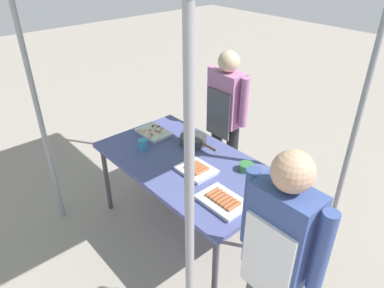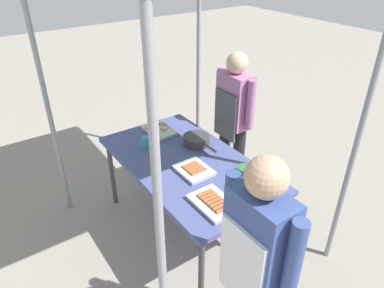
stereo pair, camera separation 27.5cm
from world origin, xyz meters
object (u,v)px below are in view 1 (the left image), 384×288
tray_grilled_sausages (196,170)px  customer_nearby (278,252)px  tray_pork_links (223,201)px  drink_cup_near_edge (143,144)px  vendor_woman (226,112)px  condiment_bowl (246,167)px  stall_table (188,167)px  cooking_wok (193,140)px  tray_meat_skewers (153,132)px

tray_grilled_sausages → customer_nearby: size_ratio=0.19×
tray_pork_links → drink_cup_near_edge: drink_cup_near_edge is taller
tray_pork_links → customer_nearby: bearing=-18.2°
tray_pork_links → customer_nearby: size_ratio=0.22×
drink_cup_near_edge → tray_grilled_sausages: bearing=11.8°
drink_cup_near_edge → vendor_woman: vendor_woman is taller
customer_nearby → condiment_bowl: bearing=140.5°
stall_table → condiment_bowl: condiment_bowl is taller
tray_pork_links → cooking_wok: size_ratio=0.86×
tray_meat_skewers → cooking_wok: 0.42m
tray_grilled_sausages → drink_cup_near_edge: size_ratio=3.12×
tray_grilled_sausages → tray_meat_skewers: tray_grilled_sausages is taller
tray_grilled_sausages → condiment_bowl: size_ratio=2.50×
tray_pork_links → tray_meat_skewers: bearing=168.5°
stall_table → customer_nearby: customer_nearby is taller
vendor_woman → customer_nearby: size_ratio=0.97×
stall_table → condiment_bowl: bearing=33.5°
stall_table → cooking_wok: 0.31m
condiment_bowl → tray_grilled_sausages: bearing=-128.3°
cooking_wok → drink_cup_near_edge: bearing=-119.8°
stall_table → tray_pork_links: 0.59m
tray_grilled_sausages → cooking_wok: 0.44m
drink_cup_near_edge → vendor_woman: size_ratio=0.06×
tray_grilled_sausages → customer_nearby: 1.07m
tray_grilled_sausages → condiment_bowl: bearing=51.7°
tray_meat_skewers → drink_cup_near_edge: bearing=-54.6°
cooking_wok → customer_nearby: size_ratio=0.26×
tray_pork_links → condiment_bowl: (-0.16, 0.43, 0.01)m
stall_table → cooking_wok: cooking_wok is taller
tray_grilled_sausages → condiment_bowl: 0.40m
customer_nearby → tray_pork_links: bearing=161.8°
condiment_bowl → customer_nearby: customer_nearby is taller
tray_meat_skewers → tray_pork_links: tray_pork_links is taller
stall_table → tray_pork_links: (0.57, -0.16, 0.07)m
tray_grilled_sausages → tray_pork_links: size_ratio=0.85×
customer_nearby → cooking_wok: bearing=156.4°
condiment_bowl → customer_nearby: 1.00m
condiment_bowl → stall_table: bearing=-146.5°
condiment_bowl → vendor_woman: vendor_woman is taller
tray_meat_skewers → drink_cup_near_edge: (0.16, -0.23, 0.03)m
cooking_wok → condiment_bowl: 0.59m
condiment_bowl → drink_cup_near_edge: bearing=-152.2°
tray_pork_links → cooking_wok: cooking_wok is taller
cooking_wok → stall_table: bearing=-51.1°
tray_meat_skewers → tray_grilled_sausages: bearing=-8.7°
tray_meat_skewers → customer_nearby: size_ratio=0.21×
tray_meat_skewers → vendor_woman: vendor_woman is taller
tray_grilled_sausages → drink_cup_near_edge: 0.58m
tray_meat_skewers → stall_table: bearing=-6.8°
stall_table → drink_cup_near_edge: drink_cup_near_edge is taller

